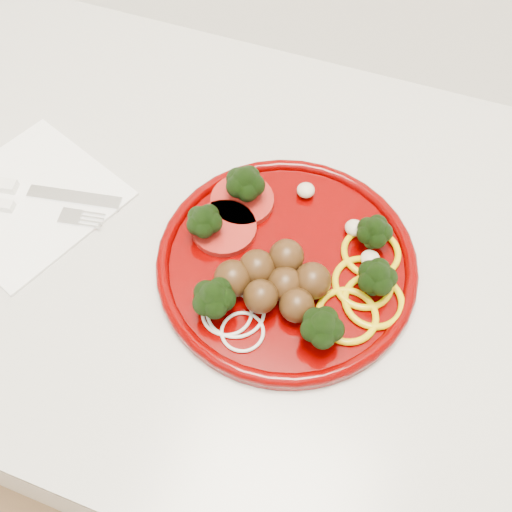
% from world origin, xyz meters
% --- Properties ---
extents(counter, '(2.40, 0.60, 0.90)m').
position_xyz_m(counter, '(0.00, 1.70, 0.45)').
color(counter, silver).
rests_on(counter, ground).
extents(plate, '(0.27, 0.27, 0.05)m').
position_xyz_m(plate, '(0.02, 1.67, 0.92)').
color(plate, '#500000').
rests_on(plate, counter).
extents(napkin, '(0.23, 0.23, 0.00)m').
position_xyz_m(napkin, '(-0.28, 1.66, 0.90)').
color(napkin, white).
rests_on(napkin, counter).
extents(knife, '(0.20, 0.05, 0.01)m').
position_xyz_m(knife, '(-0.30, 1.67, 0.91)').
color(knife, silver).
rests_on(knife, napkin).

